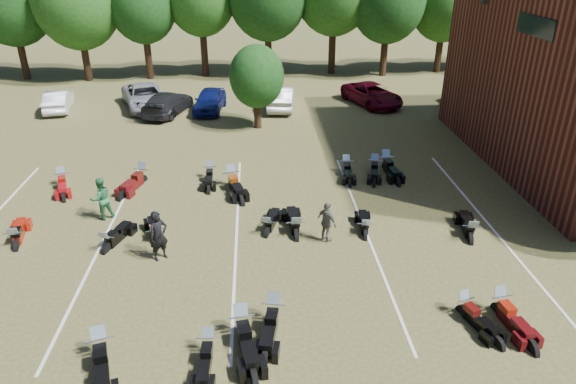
{
  "coord_description": "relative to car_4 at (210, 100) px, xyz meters",
  "views": [
    {
      "loc": [
        -2.16,
        -14.21,
        10.09
      ],
      "look_at": [
        -0.94,
        4.0,
        1.2
      ],
      "focal_mm": 32.0,
      "sensor_mm": 36.0,
      "label": 1
    }
  ],
  "objects": [
    {
      "name": "ground",
      "position": [
        5.11,
        -19.11,
        -0.73
      ],
      "size": [
        160.0,
        160.0,
        0.0
      ],
      "primitive_type": "plane",
      "color": "brown",
      "rests_on": "ground"
    },
    {
      "name": "car_1",
      "position": [
        -10.02,
        0.78,
        -0.06
      ],
      "size": [
        2.13,
        4.3,
        1.35
      ],
      "primitive_type": "imported",
      "rotation": [
        0.0,
        0.0,
        3.32
      ],
      "color": "silver",
      "rests_on": "ground"
    },
    {
      "name": "car_2",
      "position": [
        -4.37,
        0.98,
        0.04
      ],
      "size": [
        4.26,
        6.07,
        1.54
      ],
      "primitive_type": "imported",
      "rotation": [
        0.0,
        0.0,
        0.34
      ],
      "color": "#95969D",
      "rests_on": "ground"
    },
    {
      "name": "car_3",
      "position": [
        -2.7,
        -0.42,
        -0.02
      ],
      "size": [
        3.28,
        5.27,
        1.43
      ],
      "primitive_type": "imported",
      "rotation": [
        0.0,
        0.0,
        2.86
      ],
      "color": "black",
      "rests_on": "ground"
    },
    {
      "name": "car_4",
      "position": [
        0.0,
        0.0,
        0.0
      ],
      "size": [
        2.25,
        4.48,
        1.47
      ],
      "primitive_type": "imported",
      "rotation": [
        0.0,
        0.0,
        -0.12
      ],
      "color": "#0B124F",
      "rests_on": "ground"
    },
    {
      "name": "car_5",
      "position": [
        4.74,
        0.28,
        0.03
      ],
      "size": [
        2.11,
        4.76,
        1.52
      ],
      "primitive_type": "imported",
      "rotation": [
        0.0,
        0.0,
        3.03
      ],
      "color": "#9F9F9A",
      "rests_on": "ground"
    },
    {
      "name": "car_6",
      "position": [
        11.02,
        0.79,
        -0.02
      ],
      "size": [
        4.06,
        5.64,
        1.43
      ],
      "primitive_type": "imported",
      "rotation": [
        0.0,
        0.0,
        0.37
      ],
      "color": "#510416",
      "rests_on": "ground"
    },
    {
      "name": "car_7",
      "position": [
        17.21,
        -0.59,
        0.02
      ],
      "size": [
        2.56,
        5.36,
        1.51
      ],
      "primitive_type": "imported",
      "rotation": [
        0.0,
        0.0,
        3.05
      ],
      "color": "#3A393E",
      "rests_on": "ground"
    },
    {
      "name": "person_black",
      "position": [
        -0.51,
        -17.72,
        0.19
      ],
      "size": [
        0.81,
        0.76,
        1.86
      ],
      "primitive_type": "imported",
      "rotation": [
        0.0,
        0.0,
        0.63
      ],
      "color": "black",
      "rests_on": "ground"
    },
    {
      "name": "person_green",
      "position": [
        -3.28,
        -14.58,
        0.16
      ],
      "size": [
        1.1,
        1.04,
        1.78
      ],
      "primitive_type": "imported",
      "rotation": [
        0.0,
        0.0,
        3.73
      ],
      "color": "#286C3E",
      "rests_on": "ground"
    },
    {
      "name": "person_grey",
      "position": [
        5.49,
        -16.91,
        0.07
      ],
      "size": [
        0.87,
        1.0,
        1.61
      ],
      "primitive_type": "imported",
      "rotation": [
        0.0,
        0.0,
        2.2
      ],
      "color": "#5A564D",
      "rests_on": "ground"
    },
    {
      "name": "motorcycle_1",
      "position": [
        -1.34,
        -22.55,
        -0.73
      ],
      "size": [
        1.44,
        2.58,
        1.37
      ],
      "primitive_type": null,
      "rotation": [
        0.0,
        0.0,
        0.29
      ],
      "color": "black",
      "rests_on": "ground"
    },
    {
      "name": "motorcycle_2",
      "position": [
        1.52,
        -22.56,
        -0.73
      ],
      "size": [
        0.75,
        2.08,
        1.14
      ],
      "primitive_type": null,
      "rotation": [
        0.0,
        0.0,
        -0.05
      ],
      "color": "black",
      "rests_on": "ground"
    },
    {
      "name": "motorcycle_3",
      "position": [
        3.33,
        -21.36,
        -0.73
      ],
      "size": [
        1.17,
        2.46,
        1.32
      ],
      "primitive_type": null,
      "rotation": [
        0.0,
        0.0,
        -0.18
      ],
      "color": "black",
      "rests_on": "ground"
    },
    {
      "name": "motorcycle_4",
      "position": [
        2.41,
        -21.89,
        -0.73
      ],
      "size": [
        1.24,
        2.6,
        1.39
      ],
      "primitive_type": null,
      "rotation": [
        0.0,
        0.0,
        0.18
      ],
      "color": "black",
      "rests_on": "ground"
    },
    {
      "name": "motorcycle_5",
      "position": [
        9.04,
        -21.41,
        -0.73
      ],
      "size": [
        1.24,
        2.12,
        1.13
      ],
      "primitive_type": null,
      "rotation": [
        0.0,
        0.0,
        0.32
      ],
      "color": "black",
      "rests_on": "ground"
    },
    {
      "name": "motorcycle_6",
      "position": [
        10.12,
        -21.42,
        -0.73
      ],
      "size": [
        1.01,
        2.33,
        1.25
      ],
      "primitive_type": null,
      "rotation": [
        0.0,
        0.0,
        0.13
      ],
      "color": "#42090C",
      "rests_on": "ground"
    },
    {
      "name": "motorcycle_7",
      "position": [
        -5.91,
        -16.64,
        -0.73
      ],
      "size": [
        1.2,
        2.32,
        1.24
      ],
      "primitive_type": null,
      "rotation": [
        0.0,
        0.0,
        3.37
      ],
      "color": "maroon",
      "rests_on": "ground"
    },
    {
      "name": "motorcycle_8",
      "position": [
        -0.84,
        -16.72,
        -0.73
      ],
      "size": [
        1.22,
        2.21,
        1.17
      ],
      "primitive_type": null,
      "rotation": [
        0.0,
        0.0,
        3.42
      ],
      "color": "black",
      "rests_on": "ground"
    },
    {
      "name": "motorcycle_9",
      "position": [
        -2.53,
        -17.09,
        -0.73
      ],
      "size": [
        1.36,
        2.26,
        1.2
      ],
      "primitive_type": null,
      "rotation": [
        0.0,
        0.0,
        2.81
      ],
      "color": "black",
      "rests_on": "ground"
    },
    {
      "name": "motorcycle_10",
      "position": [
        4.38,
        -16.62,
        -0.73
      ],
      "size": [
        0.87,
        2.41,
        1.33
      ],
      "primitive_type": null,
      "rotation": [
        0.0,
        0.0,
        3.19
      ],
      "color": "black",
      "rests_on": "ground"
    },
    {
      "name": "motorcycle_11",
      "position": [
        3.3,
        -16.33,
        -0.73
      ],
      "size": [
        1.22,
        2.17,
        1.15
      ],
      "primitive_type": null,
      "rotation": [
        0.0,
        0.0,
        2.85
      ],
      "color": "black",
      "rests_on": "ground"
    },
    {
      "name": "motorcycle_12",
      "position": [
        7.0,
        -16.75,
        -0.73
      ],
      "size": [
        0.87,
        2.11,
        1.15
      ],
      "primitive_type": null,
      "rotation": [
        0.0,
        0.0,
        3.03
      ],
      "color": "black",
      "rests_on": "ground"
    },
    {
      "name": "motorcycle_13",
      "position": [
        10.87,
        -17.3,
        -0.73
      ],
      "size": [
        1.14,
        2.4,
        1.29
      ],
      "primitive_type": null,
      "rotation": [
        0.0,
        0.0,
        2.96
      ],
      "color": "black",
      "rests_on": "ground"
    },
    {
      "name": "motorcycle_14",
      "position": [
        -2.38,
        -11.17,
        -0.73
      ],
      "size": [
        1.52,
        2.55,
        1.36
      ],
      "primitive_type": null,
      "rotation": [
        0.0,
        0.0,
        -0.33
      ],
      "color": "#4B0A0D",
      "rests_on": "ground"
    },
    {
      "name": "motorcycle_15",
      "position": [
        -5.96,
        -11.28,
        -0.73
      ],
      "size": [
        1.39,
        2.33,
        1.24
      ],
      "primitive_type": null,
      "rotation": [
        0.0,
        0.0,
        0.33
      ],
      "color": "maroon",
      "rests_on": "ground"
    },
    {
      "name": "motorcycle_16",
      "position": [
        0.75,
        -10.89,
        -0.73
      ],
      "size": [
        0.74,
        2.14,
        1.18
      ],
      "primitive_type": null,
      "rotation": [
        0.0,
        0.0,
        0.03
      ],
      "color": "black",
      "rests_on": "ground"
    },
    {
      "name": "motorcycle_17",
      "position": [
        1.79,
        -11.85,
        -0.73
      ],
      "size": [
        1.43,
        2.65,
        1.41
      ],
      "primitive_type": null,
      "rotation": [
        0.0,
        0.0,
        0.26
      ],
      "color": "black",
      "rests_on": "ground"
    },
    {
      "name": "motorcycle_18",
      "position": [
        7.31,
        -10.62,
        -0.73
      ],
      "size": [
        0.83,
        2.2,
        1.2
      ],
      "primitive_type": null,
      "rotation": [
        0.0,
        0.0,
        -0.07
      ],
      "color": "black",
      "rests_on": "ground"
    },
    {
      "name": "motorcycle_19",
      "position": [
        9.31,
        -10.42,
        -0.73
      ],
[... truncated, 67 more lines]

